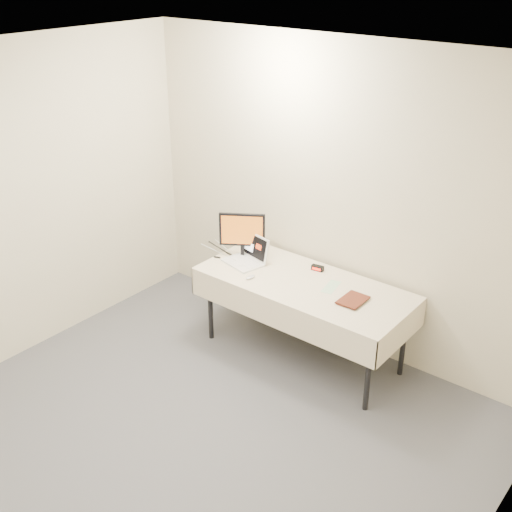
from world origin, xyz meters
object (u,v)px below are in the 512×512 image
Objects in this scene: table at (304,289)px; laptop at (248,256)px; monitor at (242,232)px; book at (344,284)px.

laptop reaches higher than table.
laptop is 0.94× the size of monitor.
table is 0.79m from monitor.
book is at bearing -3.70° from table.
monitor is (-0.10, 0.05, 0.19)m from laptop.
monitor reaches higher than laptop.
table is 0.44m from book.
book reaches higher than laptop.
monitor is at bearing 175.41° from book.
monitor reaches higher than table.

